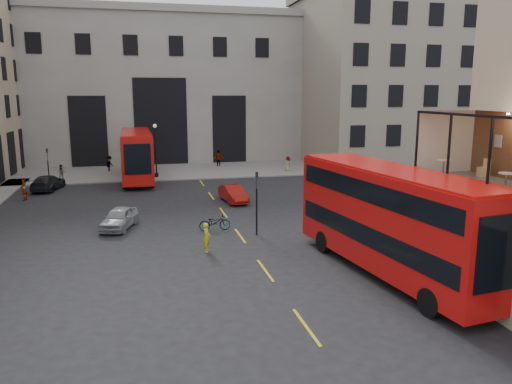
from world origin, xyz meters
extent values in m
plane|color=black|center=(0.00, 0.00, 0.00)|extent=(140.00, 140.00, 0.00)
cube|color=black|center=(4.98, 0.00, 2.00)|extent=(0.08, 9.20, 3.00)
cube|color=beige|center=(6.50, 5.00, 6.05)|extent=(3.00, 0.04, 2.90)
cube|color=slate|center=(5.00, 0.00, 4.70)|extent=(0.12, 10.00, 0.18)
cube|color=black|center=(5.00, 0.00, 7.45)|extent=(0.12, 10.00, 0.10)
cube|color=beige|center=(7.92, 3.20, 6.20)|extent=(0.04, 0.45, 0.55)
cylinder|color=#FFD899|center=(7.30, 2.00, 7.45)|extent=(0.12, 0.12, 0.05)
cube|color=#A19D96|center=(-5.00, 48.00, 9.00)|extent=(34.00, 10.00, 18.00)
cube|color=#A19D96|center=(-5.00, 48.00, 17.60)|extent=(35.00, 10.60, 0.80)
cube|color=black|center=(-5.00, 42.96, 5.00)|extent=(6.00, 0.12, 10.00)
cube|color=black|center=(-13.00, 42.96, 4.00)|extent=(4.00, 0.12, 8.00)
cube|color=black|center=(3.00, 42.96, 4.00)|extent=(4.00, 0.12, 8.00)
cube|color=gray|center=(20.00, 40.00, 10.00)|extent=(16.00, 18.00, 20.00)
cube|color=slate|center=(-6.00, 38.00, 0.06)|extent=(40.00, 12.00, 0.12)
cylinder|color=black|center=(-1.00, 12.00, 1.40)|extent=(0.10, 0.10, 2.80)
imported|color=black|center=(-1.00, 12.00, 3.30)|extent=(0.16, 0.20, 1.00)
cylinder|color=black|center=(-15.00, 28.00, 1.40)|extent=(0.10, 0.10, 2.80)
imported|color=black|center=(-15.00, 28.00, 3.30)|extent=(0.16, 0.20, 1.00)
cylinder|color=black|center=(-6.00, 34.00, 2.50)|extent=(0.14, 0.14, 5.00)
cylinder|color=black|center=(-6.00, 34.00, 0.25)|extent=(0.36, 0.36, 0.50)
sphere|color=silver|center=(-6.00, 34.00, 5.15)|extent=(0.36, 0.36, 0.36)
cube|color=red|center=(3.50, 4.24, 2.66)|extent=(4.46, 12.71, 4.41)
cube|color=black|center=(3.50, 4.24, 2.04)|extent=(4.41, 12.04, 0.91)
cube|color=black|center=(3.50, 4.24, 4.02)|extent=(4.41, 12.04, 0.91)
cube|color=red|center=(3.50, 4.24, 4.90)|extent=(4.32, 12.45, 0.14)
cylinder|color=black|center=(1.69, 8.02, 0.57)|extent=(0.46, 1.16, 1.13)
cylinder|color=black|center=(4.25, 8.36, 0.57)|extent=(0.46, 1.16, 1.13)
cylinder|color=black|center=(2.80, -0.25, 0.57)|extent=(0.46, 1.16, 1.13)
cylinder|color=black|center=(5.36, 0.10, 0.57)|extent=(0.46, 1.16, 1.13)
cube|color=#B7100C|center=(-7.81, 33.05, 2.54)|extent=(2.84, 11.93, 4.22)
cube|color=black|center=(-7.81, 33.05, 1.95)|extent=(2.87, 11.28, 0.87)
cube|color=black|center=(-7.81, 33.05, 3.84)|extent=(2.87, 11.28, 0.87)
cube|color=#B7100C|center=(-7.81, 33.05, 4.68)|extent=(2.73, 11.69, 0.13)
cylinder|color=black|center=(-9.09, 36.85, 0.54)|extent=(0.32, 1.08, 1.08)
cylinder|color=black|center=(-6.62, 36.87, 0.54)|extent=(0.32, 1.08, 1.08)
cylinder|color=black|center=(-9.00, 28.88, 0.54)|extent=(0.32, 1.08, 1.08)
cylinder|color=black|center=(-6.53, 28.90, 0.54)|extent=(0.32, 1.08, 1.08)
imported|color=gray|center=(-8.99, 15.39, 0.66)|extent=(2.62, 4.14, 1.31)
imported|color=#940D09|center=(-0.65, 21.31, 0.64)|extent=(1.87, 4.04, 1.28)
imported|color=black|center=(-15.43, 29.71, 0.66)|extent=(2.66, 4.81, 1.32)
imported|color=gray|center=(-3.27, 13.59, 0.50)|extent=(1.91, 0.71, 1.00)
imported|color=yellow|center=(-4.31, 9.54, 0.78)|extent=(0.50, 0.64, 1.56)
imported|color=gray|center=(-14.95, 34.60, 0.77)|extent=(0.77, 0.61, 1.54)
imported|color=gray|center=(-10.72, 38.84, 0.86)|extent=(1.11, 1.28, 1.72)
imported|color=gray|center=(1.17, 40.00, 0.97)|extent=(1.23, 0.82, 1.94)
imported|color=gray|center=(7.81, 34.69, 0.84)|extent=(0.64, 0.89, 1.68)
imported|color=gray|center=(-16.50, 25.60, 0.90)|extent=(0.57, 0.73, 1.79)
cylinder|color=silver|center=(5.95, 0.17, 5.31)|extent=(0.58, 0.58, 0.04)
cylinder|color=slate|center=(5.95, 0.17, 4.96)|extent=(0.08, 0.08, 0.68)
cylinder|color=slate|center=(5.95, 0.17, 4.61)|extent=(0.43, 0.43, 0.03)
cylinder|color=silver|center=(5.69, 3.81, 5.35)|extent=(0.62, 0.62, 0.04)
cylinder|color=slate|center=(5.69, 3.81, 4.98)|extent=(0.08, 0.08, 0.72)
cylinder|color=slate|center=(5.69, 3.81, 4.62)|extent=(0.45, 0.45, 0.03)
cube|color=#DEB080|center=(7.37, 3.30, 4.82)|extent=(0.46, 0.46, 0.43)
cube|color=#DEB080|center=(7.56, 3.33, 5.23)|extent=(0.09, 0.41, 0.38)
camera|label=1|loc=(-7.60, -15.83, 8.30)|focal=35.00mm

